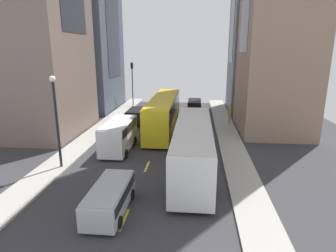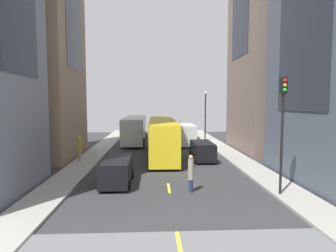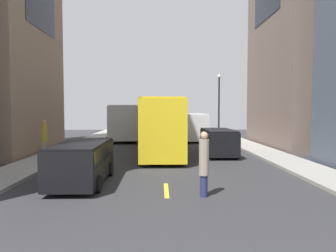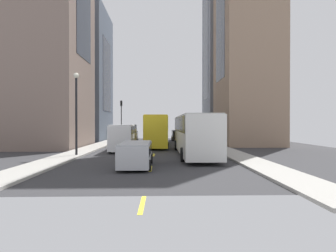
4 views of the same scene
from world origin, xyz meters
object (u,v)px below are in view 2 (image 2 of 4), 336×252
Objects in this scene: car_black_2 at (117,169)px; traffic_light_near_corner at (283,114)px; city_bus_white at (135,127)px; pedestrian_crossing_near at (80,148)px; car_silver_1 at (165,131)px; delivery_van_white at (186,133)px; car_black_0 at (203,150)px; streetcar_yellow at (162,134)px; pedestrian_walking_far at (191,172)px.

traffic_light_near_corner is (9.43, -3.02, 3.64)m from car_black_2.
city_bus_white reaches higher than pedestrian_crossing_near.
delivery_van_white is at bearing -77.63° from car_silver_1.
city_bus_white is at bearing 118.43° from car_black_0.
car_silver_1 is at bearing 97.73° from car_black_0.
streetcar_yellow is 6.29× the size of pedestrian_crossing_near.
car_black_2 is 10.55m from traffic_light_near_corner.
pedestrian_crossing_near is (-7.33, -2.75, -0.84)m from streetcar_yellow.
city_bus_white is 10.76m from streetcar_yellow.
pedestrian_crossing_near is (-4.00, -12.98, -0.72)m from city_bus_white.
delivery_van_white reaches higher than pedestrian_crossing_near.
pedestrian_crossing_near reaches higher than car_silver_1.
city_bus_white is 7.27m from delivery_van_white.
pedestrian_crossing_near is at bearing -159.44° from streetcar_yellow.
pedestrian_walking_far is at bearing -89.36° from car_silver_1.
delivery_van_white is at bearing 65.68° from streetcar_yellow.
streetcar_yellow is at bearing 116.07° from traffic_light_near_corner.
delivery_van_white reaches higher than car_black_0.
city_bus_white is 22.38m from pedestrian_walking_far.
pedestrian_crossing_near is at bearing -137.29° from delivery_van_white.
pedestrian_crossing_near is (-8.34, -19.23, 0.39)m from car_silver_1.
streetcar_yellow is at bearing 144.78° from car_black_0.
streetcar_yellow is at bearing -167.68° from pedestrian_walking_far.
city_bus_white is at bearing 90.32° from car_black_2.
traffic_light_near_corner is (4.89, -1.07, 3.43)m from pedestrian_walking_far.
delivery_van_white is 9.45m from car_black_0.
city_bus_white is at bearing 112.58° from traffic_light_near_corner.
car_black_0 is at bearing -61.57° from city_bus_white.
car_silver_1 is 20.96m from pedestrian_crossing_near.
car_black_0 is (3.59, -2.53, -1.14)m from streetcar_yellow.
car_silver_1 is at bearing 102.37° from delivery_van_white.
streetcar_yellow is 2.10× the size of traffic_light_near_corner.
car_silver_1 is at bearing -173.53° from pedestrian_walking_far.
car_silver_1 is at bearing 55.27° from city_bus_white.
traffic_light_near_corner is (9.54, -22.94, 2.59)m from city_bus_white.
city_bus_white is at bearing 152.52° from delivery_van_white.
pedestrian_crossing_near is at bearing -129.95° from pedestrian_walking_far.
pedestrian_walking_far is (4.65, -21.87, -0.84)m from city_bus_white.
traffic_light_near_corner is (5.21, -29.19, 3.71)m from car_silver_1.
streetcar_yellow is at bearing -93.50° from car_silver_1.
city_bus_white is 2.83× the size of car_silver_1.
car_black_2 is at bearing -107.52° from pedestrian_walking_far.
traffic_light_near_corner is (3.10, -19.59, 3.09)m from delivery_van_white.
car_black_2 reaches higher than car_silver_1.
delivery_van_white is at bearing -27.48° from city_bus_white.
traffic_light_near_corner reaches higher than car_black_0.
car_black_0 is 9.87m from car_black_2.
city_bus_white is 7.68m from car_silver_1.
car_black_2 is at bearing -108.35° from streetcar_yellow.
traffic_light_near_corner is at bearing 51.03° from pedestrian_crossing_near.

